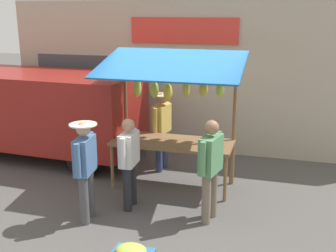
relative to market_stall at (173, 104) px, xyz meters
The scene contains 8 objects.
ground_plane 1.57m from the market_stall, 86.90° to the left, with size 40.00×40.00×0.00m, color #514F4C.
street_backdrop 2.16m from the market_stall, 88.21° to the right, with size 9.00×0.30×3.40m.
market_stall is the anchor object (origin of this frame).
vendor_with_sunhat 1.03m from the market_stall, 58.42° to the right, with size 0.42×0.69×1.62m.
shopper_in_grey_tee 1.59m from the market_stall, 127.95° to the left, with size 0.32×0.68×1.63m.
shopper_with_ponytail 2.01m from the market_stall, 60.71° to the left, with size 0.41×0.69×1.60m.
shopper_with_shopping_bag 1.36m from the market_stall, 67.19° to the left, with size 0.23×0.67×1.53m.
parked_van 3.53m from the market_stall, 13.38° to the right, with size 4.48×2.06×1.88m.
Camera 1 is at (-1.90, 7.01, 3.22)m, focal length 44.67 mm.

